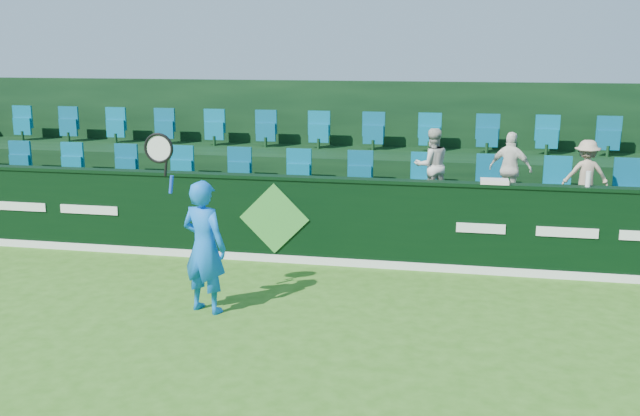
% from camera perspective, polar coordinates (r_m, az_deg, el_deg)
% --- Properties ---
extents(ground, '(60.00, 60.00, 0.00)m').
position_cam_1_polar(ground, '(7.70, -11.20, -12.69)').
color(ground, '#306618').
rests_on(ground, ground).
extents(sponsor_hoarding, '(16.00, 0.25, 1.35)m').
position_cam_1_polar(sponsor_hoarding, '(11.06, -3.52, -0.84)').
color(sponsor_hoarding, black).
rests_on(sponsor_hoarding, ground).
extents(stand_tier_front, '(16.00, 2.00, 0.80)m').
position_cam_1_polar(stand_tier_front, '(12.17, -2.20, -0.89)').
color(stand_tier_front, black).
rests_on(stand_tier_front, ground).
extents(stand_tier_back, '(16.00, 1.80, 1.30)m').
position_cam_1_polar(stand_tier_back, '(13.93, -0.41, 1.93)').
color(stand_tier_back, black).
rests_on(stand_tier_back, ground).
extents(stand_rear, '(16.00, 4.10, 2.60)m').
position_cam_1_polar(stand_rear, '(14.26, -0.05, 4.49)').
color(stand_rear, black).
rests_on(stand_rear, ground).
extents(seat_row_front, '(13.50, 0.50, 0.60)m').
position_cam_1_polar(seat_row_front, '(12.40, -1.80, 2.68)').
color(seat_row_front, '#076787').
rests_on(seat_row_front, stand_tier_front).
extents(seat_row_back, '(13.50, 0.50, 0.60)m').
position_cam_1_polar(seat_row_back, '(14.07, -0.17, 5.95)').
color(seat_row_back, '#076787').
rests_on(seat_row_back, stand_tier_back).
extents(tennis_player, '(1.06, 0.57, 2.29)m').
position_cam_1_polar(tennis_player, '(9.00, -9.29, -2.97)').
color(tennis_player, blue).
rests_on(tennis_player, ground).
extents(spectator_left, '(0.71, 0.64, 1.20)m').
position_cam_1_polar(spectator_left, '(11.68, 8.93, 3.39)').
color(spectator_left, beige).
rests_on(spectator_left, stand_tier_front).
extents(spectator_middle, '(0.74, 0.52, 1.17)m').
position_cam_1_polar(spectator_middle, '(11.70, 15.00, 3.04)').
color(spectator_middle, white).
rests_on(spectator_middle, stand_tier_front).
extents(spectator_right, '(0.71, 0.44, 1.07)m').
position_cam_1_polar(spectator_right, '(11.84, 20.50, 2.54)').
color(spectator_right, tan).
rests_on(spectator_right, stand_tier_front).
extents(towel, '(0.40, 0.26, 0.06)m').
position_cam_1_polar(towel, '(10.58, 13.79, 2.08)').
color(towel, white).
rests_on(towel, sponsor_hoarding).
extents(drinks_bottle, '(0.07, 0.07, 0.22)m').
position_cam_1_polar(drinks_bottle, '(10.70, 20.66, 2.19)').
color(drinks_bottle, white).
rests_on(drinks_bottle, sponsor_hoarding).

